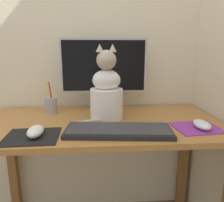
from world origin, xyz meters
TOP-DOWN VIEW (x-y plane):
  - wall_back at (0.00, 0.33)m, footprint 7.00×0.04m
  - desk at (0.00, 0.00)m, footprint 1.19×0.59m
  - monitor at (0.03, 0.20)m, footprint 0.48×0.17m
  - keyboard at (0.07, -0.17)m, footprint 0.47×0.21m
  - mousepad_left at (-0.28, -0.18)m, footprint 0.22×0.19m
  - mousepad_right at (0.43, -0.13)m, footprint 0.21×0.19m
  - computer_mouse_left at (-0.27, -0.19)m, footprint 0.06×0.11m
  - computer_mouse_right at (0.45, -0.15)m, footprint 0.07×0.11m
  - cat at (0.03, 0.04)m, footprint 0.23×0.20m
  - pen_cup at (-0.27, 0.17)m, footprint 0.07×0.07m

SIDE VIEW (x-z plane):
  - desk at x=0.00m, z-range 0.24..0.96m
  - mousepad_left at x=-0.28m, z-range 0.72..0.72m
  - mousepad_right at x=0.43m, z-range 0.72..0.72m
  - keyboard at x=0.07m, z-range 0.72..0.74m
  - computer_mouse_right at x=0.45m, z-range 0.72..0.76m
  - computer_mouse_left at x=-0.27m, z-range 0.72..0.76m
  - pen_cup at x=-0.27m, z-range 0.68..0.85m
  - cat at x=0.03m, z-range 0.67..1.04m
  - monitor at x=0.03m, z-range 0.74..1.15m
  - wall_back at x=0.00m, z-range 0.00..2.50m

